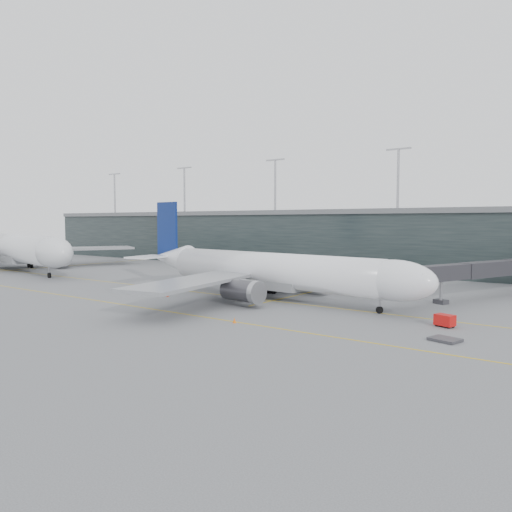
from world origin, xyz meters
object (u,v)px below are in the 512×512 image
Objects in this scene: main_aircraft at (268,270)px; gse_cart at (445,320)px; jet_bridge at (481,268)px; second_aircraft at (13,248)px.

gse_cart is at bearing -4.98° from main_aircraft.
jet_bridge is 17.83× the size of gse_cart.
second_aircraft is 28.71× the size of gse_cart.
second_aircraft reaches higher than jet_bridge.
main_aircraft is at bearing -173.59° from gse_cart.
main_aircraft is 0.81× the size of second_aircraft.
second_aircraft reaches higher than main_aircraft.
main_aircraft is at bearing 11.24° from second_aircraft.
main_aircraft is 35.70m from jet_bridge.
jet_bridge is 29.76m from gse_cart.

